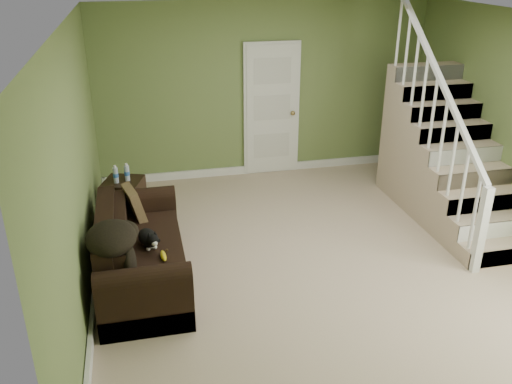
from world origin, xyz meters
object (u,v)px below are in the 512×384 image
sofa (138,255)px  side_table (125,200)px  cat (148,239)px  banana (163,256)px

sofa → side_table: (-0.14, 1.49, -0.02)m
sofa → cat: size_ratio=4.17×
sofa → side_table: size_ratio=2.55×
sofa → side_table: bearing=95.2°
side_table → cat: bearing=-80.8°
cat → banana: size_ratio=2.38×
sofa → banana: (0.25, -0.33, 0.15)m
side_table → banana: 1.87m
sofa → banana: 0.44m
sofa → banana: sofa is taller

